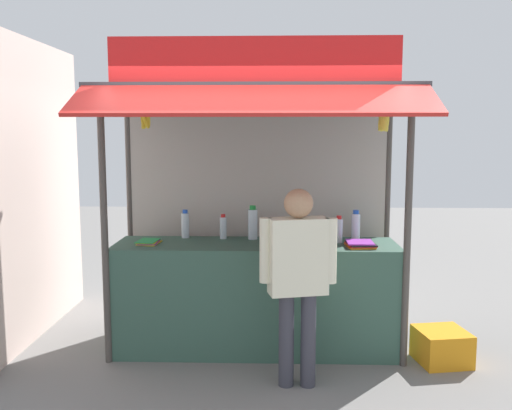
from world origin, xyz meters
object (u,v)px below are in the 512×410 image
Objects in this scene: water_bottle_far_left at (356,227)px; vendor_person at (298,269)px; magazine_stack_mid_right at (282,241)px; water_bottle_right at (253,223)px; magazine_stack_far_right at (320,245)px; water_bottle_front_left at (223,227)px; water_bottle_left at (185,225)px; magazine_stack_front_right at (360,244)px; plastic_crate at (442,346)px; banana_bunch_leftmost at (145,120)px; banana_bunch_inner_left at (384,122)px; water_bottle_back_left at (339,230)px; magazine_stack_center at (149,242)px.

water_bottle_far_left is 0.19× the size of vendor_person.
magazine_stack_mid_right is at bearing 86.59° from vendor_person.
magazine_stack_far_right is at bearing -35.34° from water_bottle_right.
water_bottle_left reaches higher than water_bottle_front_left.
magazine_stack_front_right is 0.72× the size of plastic_crate.
banana_bunch_leftmost is (-1.44, -0.22, 1.07)m from magazine_stack_far_right.
water_bottle_far_left reaches higher than magazine_stack_far_right.
banana_bunch_inner_left reaches higher than plastic_crate.
water_bottle_back_left is 0.85× the size of magazine_stack_far_right.
magazine_stack_front_right is at bearing -47.82° from water_bottle_back_left.
banana_bunch_inner_left is (1.07, -0.65, 0.93)m from water_bottle_right.
water_bottle_far_left is 1.12× the size of banana_bunch_inner_left.
water_bottle_left is 0.43m from magazine_stack_center.
banana_bunch_inner_left is at bearing -163.55° from plastic_crate.
water_bottle_back_left reaches higher than magazine_stack_mid_right.
banana_bunch_inner_left is at bearing -23.85° from magazine_stack_mid_right.
vendor_person is (-0.41, -0.82, -0.17)m from water_bottle_back_left.
plastic_crate is (1.06, -0.05, -0.87)m from magazine_stack_far_right.
water_bottle_left reaches higher than magazine_stack_far_right.
water_bottle_back_left is 0.91× the size of magazine_stack_center.
magazine_stack_center is 1.20m from magazine_stack_mid_right.
banana_bunch_leftmost reaches higher than magazine_stack_far_right.
magazine_stack_front_right is 0.69m from magazine_stack_mid_right.
banana_bunch_leftmost reaches higher than magazine_stack_mid_right.
water_bottle_left is 1.08× the size of water_bottle_back_left.
water_bottle_front_left is 1.08m from water_bottle_back_left.
banana_bunch_leftmost is 0.57× the size of plastic_crate.
magazine_stack_front_right reaches higher than magazine_stack_center.
water_bottle_right is at bearing 144.66° from magazine_stack_far_right.
vendor_person is (1.03, -1.01, -0.17)m from water_bottle_left.
water_bottle_left is 0.98m from magazine_stack_mid_right.
banana_bunch_inner_left reaches higher than vendor_person.
plastic_crate is (1.94, -0.49, -0.95)m from water_bottle_front_left.
water_bottle_right is 0.74m from magazine_stack_far_right.
magazine_stack_front_right is 0.86m from vendor_person.
vendor_person is at bearing -80.47° from magazine_stack_mid_right.
magazine_stack_mid_right is at bearing -161.74° from water_bottle_far_left.
water_bottle_right is at bearing 161.05° from magazine_stack_front_right.
water_bottle_left is 1.44m from water_bottle_back_left.
magazine_stack_mid_right is at bearing -20.75° from water_bottle_left.
water_bottle_far_left reaches higher than water_bottle_left.
magazine_stack_front_right is (0.36, 0.10, -0.01)m from magazine_stack_far_right.
water_bottle_far_left is 0.72m from magazine_stack_mid_right.
water_bottle_far_left is at bearing 23.31° from water_bottle_back_left.
water_bottle_far_left is at bearing 150.32° from plastic_crate.
banana_bunch_leftmost is at bearing -162.41° from magazine_stack_mid_right.
magazine_stack_mid_right is (1.20, -0.05, 0.03)m from magazine_stack_center.
vendor_person reaches higher than plastic_crate.
water_bottle_back_left is at bearing -156.69° from water_bottle_far_left.
plastic_crate is at bearing -20.96° from water_bottle_back_left.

